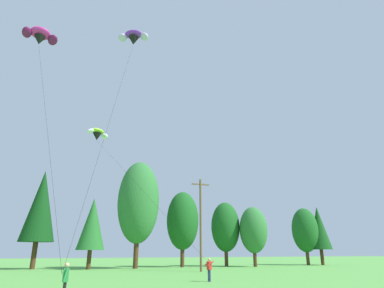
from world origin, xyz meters
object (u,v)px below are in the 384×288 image
(utility_pole, at_px, (201,221))
(kite_flyer_mid, at_px, (209,268))
(parafoil_kite_high_magenta, at_px, (40,36))
(kite_flyer_near, at_px, (65,279))
(parafoil_kite_mid_lime_white, at_px, (98,134))
(parafoil_kite_far_purple, at_px, (134,38))

(utility_pole, xyz_separation_m, kite_flyer_mid, (-3.90, -11.90, -4.49))
(kite_flyer_mid, height_order, parafoil_kite_high_magenta, parafoil_kite_high_magenta)
(utility_pole, relative_size, kite_flyer_mid, 6.18)
(utility_pole, bearing_deg, kite_flyer_near, -126.20)
(kite_flyer_mid, distance_m, parafoil_kite_high_magenta, 27.32)
(parafoil_kite_high_magenta, bearing_deg, kite_flyer_mid, -23.89)
(parafoil_kite_high_magenta, xyz_separation_m, parafoil_kite_mid_lime_white, (6.75, 7.59, -7.02))
(parafoil_kite_mid_lime_white, relative_size, parafoil_kite_far_purple, 0.65)
(parafoil_kite_high_magenta, relative_size, parafoil_kite_mid_lime_white, 1.43)
(kite_flyer_mid, bearing_deg, parafoil_kite_high_magenta, 156.11)
(utility_pole, xyz_separation_m, parafoil_kite_far_purple, (-9.89, -5.75, 18.88))
(parafoil_kite_mid_lime_white, bearing_deg, kite_flyer_mid, -59.47)
(utility_pole, distance_m, kite_flyer_mid, 13.30)
(parafoil_kite_mid_lime_white, height_order, parafoil_kite_far_purple, parafoil_kite_far_purple)
(kite_flyer_near, bearing_deg, kite_flyer_mid, 35.86)
(utility_pole, height_order, parafoil_kite_mid_lime_white, parafoil_kite_mid_lime_white)
(kite_flyer_mid, relative_size, parafoil_kite_far_purple, 0.07)
(utility_pole, xyz_separation_m, kite_flyer_near, (-14.12, -19.29, -4.50))
(kite_flyer_mid, xyz_separation_m, parafoil_kite_high_magenta, (-15.19, 6.73, 21.69))
(utility_pole, xyz_separation_m, parafoil_kite_mid_lime_white, (-12.34, 2.41, 10.18))
(kite_flyer_mid, height_order, parafoil_kite_far_purple, parafoil_kite_far_purple)
(kite_flyer_near, height_order, kite_flyer_mid, same)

